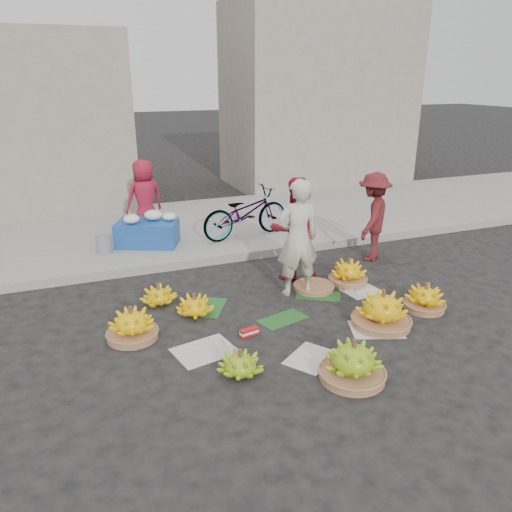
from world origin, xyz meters
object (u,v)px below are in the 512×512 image
object	(u,v)px
vendor_cream	(298,238)
bicycle	(245,213)
flower_table	(148,231)
banana_bunch_4	(425,298)
banana_bunch_0	(132,325)

from	to	relation	value
vendor_cream	bicycle	distance (m)	2.57
vendor_cream	flower_table	bearing A→B (deg)	-53.05
vendor_cream	bicycle	xyz separation A→B (m)	(0.14, 2.55, -0.27)
vendor_cream	flower_table	world-z (taller)	vendor_cream
vendor_cream	bicycle	world-z (taller)	vendor_cream
banana_bunch_4	bicycle	distance (m)	3.93
banana_bunch_0	vendor_cream	distance (m)	2.61
banana_bunch_0	flower_table	bearing A→B (deg)	76.52
vendor_cream	bicycle	bearing A→B (deg)	-88.13
vendor_cream	flower_table	distance (m)	3.26
banana_bunch_0	flower_table	size ratio (longest dim) A/B	0.50
banana_bunch_0	flower_table	xyz separation A→B (m)	(0.77, 3.21, 0.19)
flower_table	banana_bunch_4	bearing A→B (deg)	-26.58
banana_bunch_0	vendor_cream	xyz separation A→B (m)	(2.48, 0.47, 0.68)
banana_bunch_4	vendor_cream	bearing A→B (deg)	141.67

